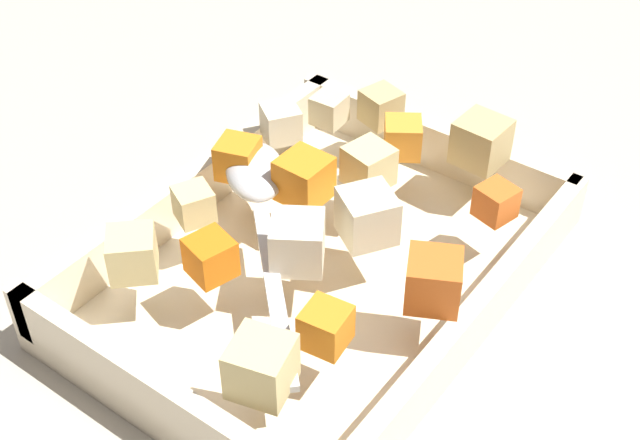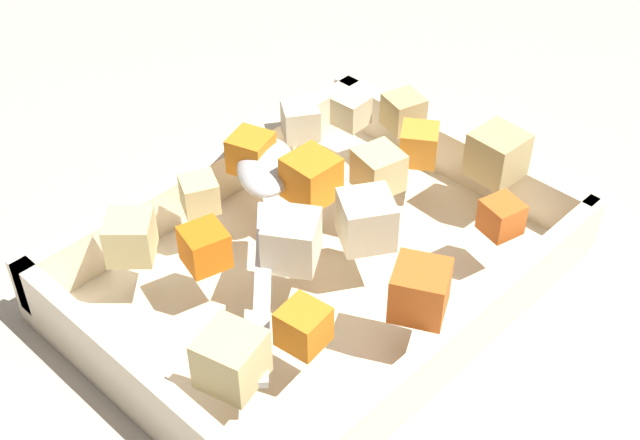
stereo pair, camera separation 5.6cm
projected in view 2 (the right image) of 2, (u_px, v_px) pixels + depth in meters
The scene contains 20 objects.
ground_plane at pixel (321, 282), 0.61m from camera, with size 4.00×4.00×0.00m, color #BCB29E.
baking_dish at pixel (320, 273), 0.59m from camera, with size 0.31×0.24×0.05m.
carrot_chunk_far_right at pixel (303, 327), 0.49m from camera, with size 0.02×0.02×0.02m, color orange.
carrot_chunk_near_left at pixel (311, 178), 0.59m from camera, with size 0.03×0.03×0.03m, color orange.
carrot_chunk_near_spoon at pixel (501, 217), 0.56m from camera, with size 0.02×0.02×0.02m, color orange.
carrot_chunk_front_center at pixel (205, 247), 0.54m from camera, with size 0.03×0.03×0.03m, color orange.
carrot_chunk_center at pixel (420, 290), 0.51m from camera, with size 0.03×0.03×0.03m, color orange.
carrot_chunk_corner_nw at pixel (251, 153), 0.61m from camera, with size 0.03×0.03×0.03m, color orange.
carrot_chunk_far_left at pixel (421, 145), 0.62m from camera, with size 0.03×0.03×0.03m, color orange.
potato_chunk_heap_side at pixel (498, 154), 0.61m from camera, with size 0.03×0.03×0.03m, color tan.
potato_chunk_back_center at pixel (130, 237), 0.54m from camera, with size 0.03×0.03×0.03m, color #E0CC89.
potato_chunk_corner_sw at pixel (231, 359), 0.47m from camera, with size 0.03×0.03×0.03m, color #E0CC89.
potato_chunk_rim_edge at pixel (403, 112), 0.65m from camera, with size 0.03×0.03×0.03m, color tan.
potato_chunk_heap_top at pixel (378, 170), 0.60m from camera, with size 0.03×0.03×0.03m, color #E0CC89.
potato_chunk_mid_left at pixel (351, 111), 0.66m from camera, with size 0.02×0.02×0.02m, color beige.
potato_chunk_corner_se at pixel (366, 220), 0.55m from camera, with size 0.03×0.03×0.03m, color beige.
potato_chunk_near_right at pixel (300, 121), 0.65m from camera, with size 0.03×0.03×0.03m, color beige.
potato_chunk_mid_right at pixel (199, 194), 0.58m from camera, with size 0.02×0.02×0.02m, color #E0CC89.
parsnip_chunk_corner_ne at pixel (292, 240), 0.54m from camera, with size 0.03×0.03×0.03m, color silver.
serving_spoon at pixel (266, 179), 0.60m from camera, with size 0.17×0.17×0.02m.
Camera 2 is at (0.32, 0.30, 0.43)m, focal length 49.40 mm.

